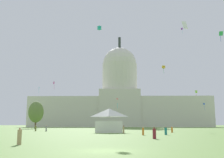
{
  "coord_description": "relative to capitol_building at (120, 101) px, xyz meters",
  "views": [
    {
      "loc": [
        0.96,
        -21.04,
        2.04
      ],
      "look_at": [
        -2.44,
        98.0,
        21.94
      ],
      "focal_mm": 43.16,
      "sensor_mm": 36.0,
      "label": 1
    }
  ],
  "objects": [
    {
      "name": "person_maroon_near_tree_west",
      "position": [
        4.67,
        -144.01,
        -16.33
      ],
      "size": [
        0.64,
        0.64,
        1.65
      ],
      "rotation": [
        0.0,
        0.0,
        2.06
      ],
      "color": "maroon",
      "rests_on": "ground_plane"
    },
    {
      "name": "kite_turquoise_mid",
      "position": [
        -4.28,
        -127.8,
        4.96
      ],
      "size": [
        0.87,
        0.87,
        0.73
      ],
      "rotation": [
        0.0,
        0.0,
        5.62
      ],
      "color": "teal"
    },
    {
      "name": "kite_violet_high",
      "position": [
        30.69,
        -54.68,
        31.09
      ],
      "size": [
        1.09,
        1.08,
        2.96
      ],
      "rotation": [
        0.0,
        0.0,
        0.9
      ],
      "color": "purple"
    },
    {
      "name": "kite_white_mid",
      "position": [
        11.71,
        -135.36,
        2.55
      ],
      "size": [
        1.19,
        0.69,
        1.53
      ],
      "rotation": [
        0.0,
        0.0,
        6.07
      ],
      "color": "white"
    },
    {
      "name": "person_grey_mid_left",
      "position": [
        -20.27,
        -107.4,
        -16.3
      ],
      "size": [
        0.49,
        0.49,
        1.66
      ],
      "rotation": [
        0.0,
        0.0,
        1.06
      ],
      "color": "gray",
      "rests_on": "ground_plane"
    },
    {
      "name": "person_teal_edge_east",
      "position": [
        8.54,
        -130.31,
        -16.36
      ],
      "size": [
        0.63,
        0.63,
        1.59
      ],
      "rotation": [
        0.0,
        0.0,
        2.62
      ],
      "color": "#1E757A",
      "rests_on": "ground_plane"
    },
    {
      "name": "kite_green_mid",
      "position": [
        24.27,
        -119.4,
        6.22
      ],
      "size": [
        0.77,
        0.92,
        2.58
      ],
      "rotation": [
        0.0,
        0.0,
        4.68
      ],
      "color": "green"
    },
    {
      "name": "kite_magenta_mid",
      "position": [
        -26.25,
        -76.64,
        0.87
      ],
      "size": [
        0.41,
        1.0,
        3.28
      ],
      "rotation": [
        0.0,
        0.0,
        3.78
      ],
      "color": "#D1339E"
    },
    {
      "name": "person_orange_edge_west",
      "position": [
        12.16,
        -117.39,
        -16.41
      ],
      "size": [
        0.57,
        0.57,
        1.46
      ],
      "rotation": [
        0.0,
        0.0,
        0.6
      ],
      "color": "orange",
      "rests_on": "ground_plane"
    },
    {
      "name": "ground_plane",
      "position": [
        -1.04,
        -160.79,
        -17.07
      ],
      "size": [
        800.0,
        800.0,
        0.0
      ],
      "primitive_type": "plane",
      "color": "olive"
    },
    {
      "name": "person_olive_mid_right",
      "position": [
        -24.16,
        -104.28,
        -16.27
      ],
      "size": [
        0.42,
        0.42,
        1.75
      ],
      "rotation": [
        0.0,
        0.0,
        4.7
      ],
      "color": "olive",
      "rests_on": "ground_plane"
    },
    {
      "name": "kite_pink_low",
      "position": [
        17.01,
        -48.66,
        0.37
      ],
      "size": [
        0.96,
        1.18,
        0.41
      ],
      "rotation": [
        0.0,
        0.0,
        4.45
      ],
      "color": "pink"
    },
    {
      "name": "capitol_building",
      "position": [
        0.0,
        0.0,
        0.0
      ],
      "size": [
        118.37,
        26.29,
        62.09
      ],
      "color": "beige",
      "rests_on": "ground_plane"
    },
    {
      "name": "kite_lime_low",
      "position": [
        37.55,
        -49.44,
        0.58
      ],
      "size": [
        1.1,
        1.13,
        2.67
      ],
      "rotation": [
        0.0,
        0.0,
        2.97
      ],
      "color": "#8CD133"
    },
    {
      "name": "kite_gold_mid",
      "position": [
        15.01,
        -91.29,
        4.17
      ],
      "size": [
        1.21,
        1.21,
        2.63
      ],
      "rotation": [
        0.0,
        0.0,
        2.3
      ],
      "color": "gold"
    },
    {
      "name": "person_tan_deep_crowd",
      "position": [
        0.73,
        -123.52,
        -16.28
      ],
      "size": [
        0.37,
        0.37,
        1.7
      ],
      "rotation": [
        0.0,
        0.0,
        3.09
      ],
      "color": "tan",
      "rests_on": "ground_plane"
    },
    {
      "name": "kite_blue_low",
      "position": [
        37.56,
        -60.69,
        -6.31
      ],
      "size": [
        0.95,
        0.95,
        3.34
      ],
      "rotation": [
        0.0,
        0.0,
        0.83
      ],
      "color": "blue"
    },
    {
      "name": "kite_red_low",
      "position": [
        -0.51,
        -98.93,
        -8.08
      ],
      "size": [
        1.23,
        1.67,
        2.54
      ],
      "rotation": [
        0.0,
        0.0,
        2.01
      ],
      "color": "red"
    },
    {
      "name": "tree_west_mid",
      "position": [
        -37.64,
        -61.48,
        -9.79
      ],
      "size": [
        8.73,
        8.33,
        12.0
      ],
      "color": "#4C3823",
      "rests_on": "ground_plane"
    },
    {
      "name": "person_orange_lawn_far_right",
      "position": [
        4.15,
        -131.99,
        -16.34
      ],
      "size": [
        0.48,
        0.48,
        1.56
      ],
      "rotation": [
        0.0,
        0.0,
        3.67
      ],
      "color": "orange",
      "rests_on": "ground_plane"
    },
    {
      "name": "event_tent",
      "position": [
        -2.57,
        -118.06,
        -14.25
      ],
      "size": [
        6.52,
        4.53,
        5.63
      ],
      "rotation": [
        0.0,
        0.0,
        0.0
      ],
      "color": "white",
      "rests_on": "ground_plane"
    },
    {
      "name": "person_tan_front_left",
      "position": [
        -9.99,
        -154.98,
        -16.31
      ],
      "size": [
        0.52,
        0.52,
        1.67
      ],
      "rotation": [
        0.0,
        0.0,
        4.45
      ],
      "color": "tan",
      "rests_on": "ground_plane"
    },
    {
      "name": "kite_cyan_mid",
      "position": [
        -37.23,
        -60.06,
        0.97
      ],
      "size": [
        0.36,
        0.65,
        3.03
      ],
      "rotation": [
        0.0,
        0.0,
        4.06
      ],
      "color": "#33BCDB"
    }
  ]
}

